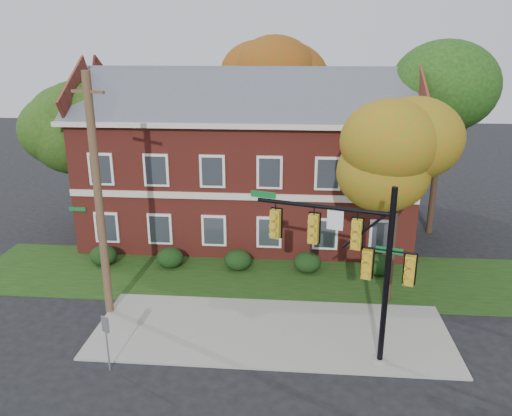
# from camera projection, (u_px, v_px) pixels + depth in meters

# --- Properties ---
(ground) EXTENTS (120.00, 120.00, 0.00)m
(ground) POSITION_uv_depth(u_px,v_px,m) (270.00, 346.00, 18.87)
(ground) COLOR black
(ground) RESTS_ON ground
(sidewalk) EXTENTS (14.00, 5.00, 0.08)m
(sidewalk) POSITION_uv_depth(u_px,v_px,m) (271.00, 331.00, 19.81)
(sidewalk) COLOR gray
(sidewalk) RESTS_ON ground
(grass_strip) EXTENTS (30.00, 6.00, 0.04)m
(grass_strip) POSITION_uv_depth(u_px,v_px,m) (277.00, 277.00, 24.55)
(grass_strip) COLOR #193811
(grass_strip) RESTS_ON ground
(apartment_building) EXTENTS (18.80, 8.80, 9.74)m
(apartment_building) POSITION_uv_depth(u_px,v_px,m) (248.00, 152.00, 28.82)
(apartment_building) COLOR maroon
(apartment_building) RESTS_ON ground
(hedge_far_left) EXTENTS (1.40, 1.26, 1.05)m
(hedge_far_left) POSITION_uv_depth(u_px,v_px,m) (104.00, 255.00, 25.78)
(hedge_far_left) COLOR black
(hedge_far_left) RESTS_ON ground
(hedge_left) EXTENTS (1.40, 1.26, 1.05)m
(hedge_left) POSITION_uv_depth(u_px,v_px,m) (170.00, 258.00, 25.50)
(hedge_left) COLOR black
(hedge_left) RESTS_ON ground
(hedge_center) EXTENTS (1.40, 1.26, 1.05)m
(hedge_center) POSITION_uv_depth(u_px,v_px,m) (238.00, 260.00, 25.22)
(hedge_center) COLOR black
(hedge_center) RESTS_ON ground
(hedge_right) EXTENTS (1.40, 1.26, 1.05)m
(hedge_right) POSITION_uv_depth(u_px,v_px,m) (307.00, 262.00, 24.94)
(hedge_right) COLOR black
(hedge_right) RESTS_ON ground
(hedge_far_right) EXTENTS (1.40, 1.26, 1.05)m
(hedge_far_right) POSITION_uv_depth(u_px,v_px,m) (378.00, 265.00, 24.66)
(hedge_far_right) COLOR black
(hedge_far_right) RESTS_ON ground
(tree_near_right) EXTENTS (4.50, 4.25, 8.58)m
(tree_near_right) POSITION_uv_depth(u_px,v_px,m) (406.00, 155.00, 20.06)
(tree_near_right) COLOR black
(tree_near_right) RESTS_ON ground
(tree_left_rear) EXTENTS (5.40, 5.10, 8.88)m
(tree_left_rear) POSITION_uv_depth(u_px,v_px,m) (74.00, 124.00, 28.01)
(tree_left_rear) COLOR black
(tree_left_rear) RESTS_ON ground
(tree_right_rear) EXTENTS (6.30, 5.95, 10.62)m
(tree_right_rear) POSITION_uv_depth(u_px,v_px,m) (451.00, 97.00, 27.76)
(tree_right_rear) COLOR black
(tree_right_rear) RESTS_ON ground
(tree_far_rear) EXTENTS (6.84, 6.46, 11.52)m
(tree_far_rear) POSITION_uv_depth(u_px,v_px,m) (278.00, 76.00, 34.96)
(tree_far_rear) COLOR black
(tree_far_rear) RESTS_ON ground
(traffic_signal) EXTENTS (5.67, 1.79, 6.54)m
(traffic_signal) POSITION_uv_depth(u_px,v_px,m) (354.00, 253.00, 17.07)
(traffic_signal) COLOR gray
(traffic_signal) RESTS_ON ground
(utility_pole) EXTENTS (1.49, 0.66, 9.99)m
(utility_pole) POSITION_uv_depth(u_px,v_px,m) (99.00, 199.00, 19.75)
(utility_pole) COLOR brown
(utility_pole) RESTS_ON ground
(sign_post) EXTENTS (0.30, 0.16, 2.12)m
(sign_post) POSITION_uv_depth(u_px,v_px,m) (106.00, 334.00, 17.05)
(sign_post) COLOR slate
(sign_post) RESTS_ON ground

